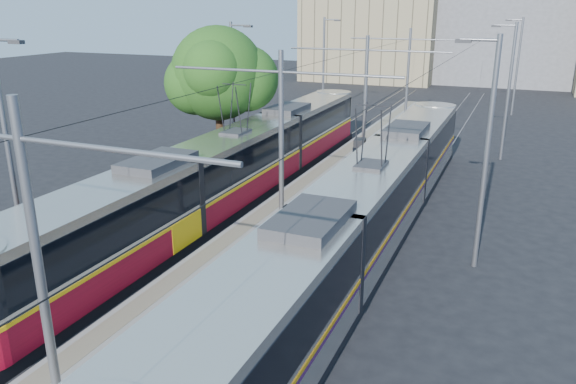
% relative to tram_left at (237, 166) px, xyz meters
% --- Properties ---
extents(ground, '(160.00, 160.00, 0.00)m').
position_rel_tram_left_xyz_m(ground, '(3.60, -11.00, -1.71)').
color(ground, black).
rests_on(ground, ground).
extents(platform, '(4.00, 50.00, 0.30)m').
position_rel_tram_left_xyz_m(platform, '(3.60, 6.00, -1.56)').
color(platform, gray).
rests_on(platform, ground).
extents(tactile_strip_left, '(0.70, 50.00, 0.01)m').
position_rel_tram_left_xyz_m(tactile_strip_left, '(2.15, 6.00, -1.40)').
color(tactile_strip_left, gray).
rests_on(tactile_strip_left, platform).
extents(tactile_strip_right, '(0.70, 50.00, 0.01)m').
position_rel_tram_left_xyz_m(tactile_strip_right, '(5.05, 6.00, -1.40)').
color(tactile_strip_right, gray).
rests_on(tactile_strip_right, platform).
extents(rails, '(8.71, 70.00, 0.03)m').
position_rel_tram_left_xyz_m(rails, '(3.60, 6.00, -1.69)').
color(rails, gray).
rests_on(rails, ground).
extents(tram_left, '(2.43, 30.26, 5.50)m').
position_rel_tram_left_xyz_m(tram_left, '(0.00, 0.00, 0.00)').
color(tram_left, black).
rests_on(tram_left, ground).
extents(tram_right, '(2.43, 31.03, 5.50)m').
position_rel_tram_left_xyz_m(tram_right, '(7.20, -3.10, 0.15)').
color(tram_right, black).
rests_on(tram_right, ground).
extents(catenary, '(9.20, 70.00, 7.00)m').
position_rel_tram_left_xyz_m(catenary, '(3.60, 3.15, 2.82)').
color(catenary, slate).
rests_on(catenary, platform).
extents(street_lamps, '(15.18, 38.22, 8.00)m').
position_rel_tram_left_xyz_m(street_lamps, '(3.60, 10.00, 2.47)').
color(street_lamps, slate).
rests_on(street_lamps, ground).
extents(shelter, '(0.72, 1.02, 2.09)m').
position_rel_tram_left_xyz_m(shelter, '(4.53, 4.87, -0.31)').
color(shelter, black).
rests_on(shelter, platform).
extents(tree, '(5.45, 5.04, 7.92)m').
position_rel_tram_left_xyz_m(tree, '(-2.75, 4.12, 3.65)').
color(tree, '#382314').
rests_on(tree, ground).
extents(building_left, '(16.32, 12.24, 14.24)m').
position_rel_tram_left_xyz_m(building_left, '(-6.40, 49.00, 5.42)').
color(building_left, gray).
rests_on(building_left, ground).
extents(building_centre, '(18.36, 14.28, 14.22)m').
position_rel_tram_left_xyz_m(building_centre, '(9.60, 53.00, 5.41)').
color(building_centre, gray).
rests_on(building_centre, ground).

